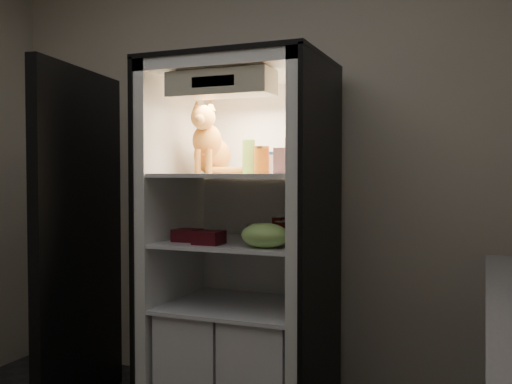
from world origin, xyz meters
TOP-DOWN VIEW (x-y plane):
  - room_shell at (0.00, 0.00)m, footprint 3.60×3.60m
  - refrigerator at (0.00, 1.38)m, footprint 0.90×0.72m
  - fridge_door at (-0.84, 1.10)m, footprint 0.21×0.87m
  - tabby_cat at (-0.20, 1.39)m, footprint 0.34×0.38m
  - parmesan_shaker at (0.03, 1.39)m, footprint 0.07×0.07m
  - mayo_tub at (0.11, 1.43)m, footprint 0.08×0.08m
  - salsa_jar at (0.12, 1.33)m, footprint 0.08×0.08m
  - pepper_jar at (0.30, 1.36)m, footprint 0.12×0.12m
  - cream_carton at (0.29, 1.17)m, footprint 0.07×0.07m
  - soda_can_a at (0.20, 1.38)m, footprint 0.07×0.07m
  - soda_can_b at (0.26, 1.36)m, footprint 0.06×0.06m
  - soda_can_c at (0.24, 1.30)m, footprint 0.06×0.06m
  - condiment_jar at (0.06, 1.36)m, footprint 0.06×0.06m
  - grape_bag at (0.22, 1.12)m, footprint 0.24×0.17m
  - berry_box_left at (-0.24, 1.21)m, footprint 0.13×0.13m
  - berry_box_right at (-0.08, 1.14)m, footprint 0.13×0.13m

SIDE VIEW (x-z plane):
  - refrigerator at x=0.00m, z-range -0.15..1.73m
  - fridge_door at x=-0.84m, z-range -0.01..1.84m
  - berry_box_left at x=-0.24m, z-range 0.94..1.00m
  - berry_box_right at x=-0.08m, z-range 0.94..1.01m
  - condiment_jar at x=0.06m, z-range 0.94..1.03m
  - soda_can_c at x=0.24m, z-range 0.94..1.05m
  - soda_can_b at x=0.26m, z-range 0.94..1.05m
  - grape_bag at x=0.22m, z-range 0.94..1.06m
  - soda_can_a at x=0.20m, z-range 0.94..1.07m
  - mayo_tub at x=0.11m, z-range 1.29..1.40m
  - cream_carton at x=0.29m, z-range 1.29..1.41m
  - salsa_jar at x=0.12m, z-range 1.29..1.43m
  - parmesan_shaker at x=0.03m, z-range 1.29..1.47m
  - pepper_jar at x=0.30m, z-range 1.29..1.49m
  - tabby_cat at x=-0.20m, z-range 1.24..1.63m
  - room_shell at x=0.00m, z-range -0.18..3.42m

